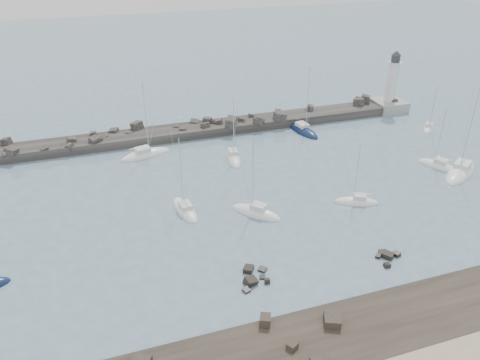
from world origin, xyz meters
name	(u,v)px	position (x,y,z in m)	size (l,w,h in m)	color
ground	(258,233)	(0.00, 0.00, 0.00)	(400.00, 400.00, 0.00)	slate
rock_shelf	(334,350)	(0.06, -21.96, 0.01)	(140.00, 12.20, 1.79)	black
rock_cluster_near	(252,278)	(-4.20, -8.87, 0.08)	(4.37, 4.90, 1.79)	black
rock_cluster_far	(387,256)	(14.13, -10.48, 0.14)	(3.58, 3.65, 1.11)	black
breakwater	(160,137)	(-7.38, 38.01, 0.31)	(115.00, 7.72, 5.28)	#2D2B28
lighthouse	(390,97)	(47.00, 38.00, 3.09)	(7.00, 7.00, 14.60)	gray
sailboat_3	(185,210)	(-8.56, 9.14, 0.13)	(3.70, 8.35, 12.75)	white
sailboat_4	(145,155)	(-11.35, 30.80, 0.14)	(10.20, 5.31, 15.34)	white
sailboat_5	(256,213)	(1.46, 4.88, 0.16)	(7.30, 7.74, 13.08)	white
sailboat_6	(233,158)	(4.04, 24.17, 0.15)	(3.74, 8.47, 13.06)	white
sailboat_7	(303,131)	(22.06, 32.01, 0.15)	(4.63, 10.00, 15.20)	#102045
sailboat_8	(357,202)	(17.53, 2.85, 0.14)	(7.12, 4.69, 10.99)	white
sailboat_9	(438,166)	(38.02, 9.26, 0.15)	(5.60, 7.70, 12.06)	white
sailboat_10	(460,172)	(40.10, 5.92, 0.15)	(11.68, 9.33, 18.16)	white
sailboat_11	(429,128)	(48.34, 24.89, 0.13)	(6.09, 5.87, 10.38)	white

